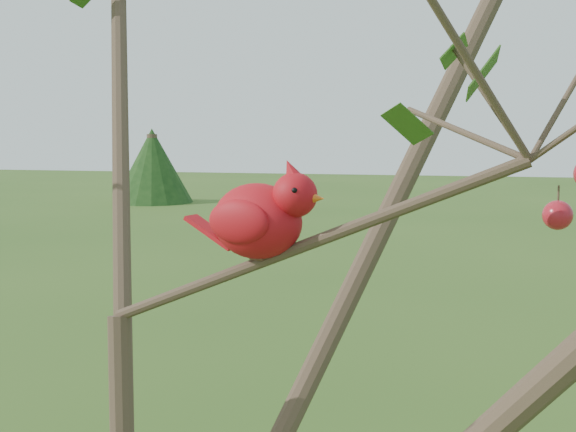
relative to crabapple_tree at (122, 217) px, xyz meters
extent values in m
sphere|color=#AC1724|center=(0.57, 0.14, 0.00)|extent=(0.04, 0.04, 0.04)
ellipsoid|color=#B30F1B|center=(0.16, 0.11, -0.01)|extent=(0.16, 0.13, 0.11)
sphere|color=#B30F1B|center=(0.22, 0.09, 0.03)|extent=(0.08, 0.08, 0.06)
cone|color=#B30F1B|center=(0.21, 0.09, 0.06)|extent=(0.05, 0.04, 0.05)
cone|color=#D85914|center=(0.25, 0.08, 0.02)|extent=(0.03, 0.03, 0.02)
ellipsoid|color=black|center=(0.24, 0.09, 0.02)|extent=(0.02, 0.04, 0.03)
cube|color=#B30F1B|center=(0.08, 0.12, -0.03)|extent=(0.09, 0.05, 0.05)
ellipsoid|color=#B30F1B|center=(0.16, 0.15, -0.01)|extent=(0.10, 0.05, 0.06)
ellipsoid|color=#B30F1B|center=(0.14, 0.07, -0.01)|extent=(0.10, 0.05, 0.06)
cylinder|color=#403122|center=(-9.98, 21.16, -0.99)|extent=(0.34, 0.34, 2.27)
cone|color=black|center=(-9.98, 21.16, -0.89)|extent=(2.65, 2.65, 2.46)
camera|label=1|loc=(0.46, -0.88, 0.11)|focal=45.00mm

